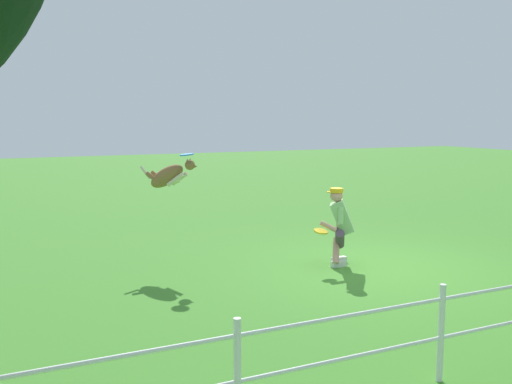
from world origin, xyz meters
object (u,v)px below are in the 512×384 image
at_px(dog, 169,176).
at_px(frisbee_held, 321,231).
at_px(person, 340,224).
at_px(frisbee_flying, 187,155).

bearing_deg(dog, frisbee_held, 8.07).
bearing_deg(frisbee_held, dog, -35.80).
xyz_separation_m(person, frisbee_held, (0.39, 0.03, -0.09)).
xyz_separation_m(person, frisbee_flying, (2.25, -1.20, 1.15)).
height_order(person, frisbee_flying, frisbee_flying).
bearing_deg(dog, frisbee_flying, -7.74).
height_order(person, frisbee_held, person).
relative_size(dog, frisbee_held, 3.53).
distance_m(frisbee_flying, frisbee_held, 2.55).
relative_size(person, frisbee_flying, 5.44).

